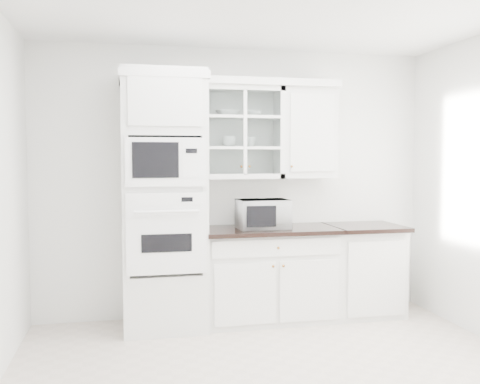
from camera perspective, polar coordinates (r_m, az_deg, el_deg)
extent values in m
cube|color=beige|center=(4.08, 4.75, -19.44)|extent=(4.00, 3.50, 0.01)
cube|color=white|center=(5.44, -0.50, 1.00)|extent=(4.00, 0.02, 2.70)
cube|color=silver|center=(5.04, -8.15, -0.97)|extent=(0.76, 0.65, 2.40)
cube|color=white|center=(4.74, -7.84, -4.43)|extent=(0.70, 0.03, 0.72)
cube|color=black|center=(4.73, -7.81, -5.42)|extent=(0.44, 0.01, 0.16)
cube|color=white|center=(4.69, -7.91, 3.16)|extent=(0.70, 0.03, 0.43)
cube|color=black|center=(4.66, -9.00, 3.39)|extent=(0.40, 0.01, 0.31)
cube|color=silver|center=(5.35, 3.12, -8.90)|extent=(1.30, 0.60, 0.88)
cube|color=black|center=(5.23, 3.24, -4.06)|extent=(1.32, 0.67, 0.04)
cube|color=silver|center=(5.69, 12.99, -8.23)|extent=(0.70, 0.60, 0.88)
cube|color=black|center=(5.58, 13.21, -3.67)|extent=(0.72, 0.67, 0.04)
cube|color=silver|center=(5.30, 0.16, 6.33)|extent=(0.80, 0.33, 0.90)
cube|color=silver|center=(5.29, 0.16, 4.71)|extent=(0.74, 0.29, 0.02)
cube|color=silver|center=(5.31, 0.16, 7.95)|extent=(0.74, 0.29, 0.02)
cube|color=silver|center=(5.48, 7.11, 6.22)|extent=(0.55, 0.33, 0.90)
cube|color=white|center=(5.30, -0.91, 11.60)|extent=(2.14, 0.38, 0.07)
imported|color=white|center=(5.18, 2.42, -2.34)|extent=(0.50, 0.42, 0.28)
imported|color=white|center=(5.28, -1.30, 8.40)|extent=(0.25, 0.25, 0.06)
imported|color=white|center=(5.32, 1.43, 8.35)|extent=(0.21, 0.21, 0.06)
imported|color=white|center=(5.28, -1.17, 5.40)|extent=(0.15, 0.15, 0.11)
imported|color=white|center=(5.32, 1.15, 5.34)|extent=(0.13, 0.13, 0.10)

